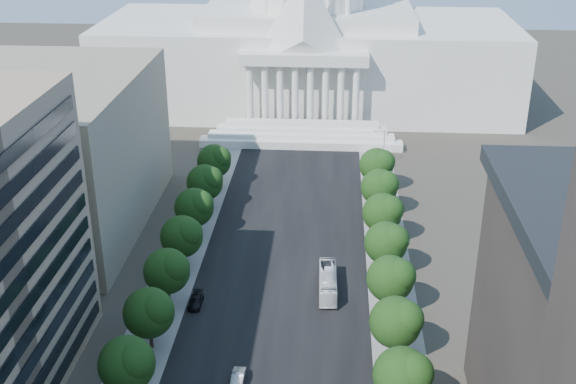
# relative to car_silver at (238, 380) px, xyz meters

# --- Properties ---
(road_asphalt) EXTENTS (30.00, 260.00, 0.01)m
(road_asphalt) POSITION_rel_car_silver_xyz_m (4.00, 37.67, -0.82)
(road_asphalt) COLOR black
(road_asphalt) RESTS_ON ground
(sidewalk_left) EXTENTS (8.00, 260.00, 0.02)m
(sidewalk_left) POSITION_rel_car_silver_xyz_m (-15.00, 37.67, -0.82)
(sidewalk_left) COLOR gray
(sidewalk_left) RESTS_ON ground
(sidewalk_right) EXTENTS (8.00, 260.00, 0.02)m
(sidewalk_right) POSITION_rel_car_silver_xyz_m (23.00, 37.67, -0.82)
(sidewalk_right) COLOR gray
(sidewalk_right) RESTS_ON ground
(capitol) EXTENTS (120.00, 56.00, 73.00)m
(capitol) POSITION_rel_car_silver_xyz_m (4.00, 132.56, 19.19)
(capitol) COLOR white
(capitol) RESTS_ON ground
(office_block_left_far) EXTENTS (38.00, 52.00, 30.00)m
(office_block_left_far) POSITION_rel_car_silver_xyz_m (-44.00, 47.67, 14.18)
(office_block_left_far) COLOR gray
(office_block_left_far) RESTS_ON ground
(tree_l_d) EXTENTS (7.79, 7.60, 9.97)m
(tree_l_d) POSITION_rel_car_silver_xyz_m (-13.67, -4.53, 5.64)
(tree_l_d) COLOR #33261C
(tree_l_d) RESTS_ON ground
(tree_l_e) EXTENTS (7.79, 7.60, 9.97)m
(tree_l_e) POSITION_rel_car_silver_xyz_m (-13.67, 7.47, 5.64)
(tree_l_e) COLOR #33261C
(tree_l_e) RESTS_ON ground
(tree_l_f) EXTENTS (7.79, 7.60, 9.97)m
(tree_l_f) POSITION_rel_car_silver_xyz_m (-13.67, 19.47, 5.64)
(tree_l_f) COLOR #33261C
(tree_l_f) RESTS_ON ground
(tree_l_g) EXTENTS (7.79, 7.60, 9.97)m
(tree_l_g) POSITION_rel_car_silver_xyz_m (-13.67, 31.47, 5.64)
(tree_l_g) COLOR #33261C
(tree_l_g) RESTS_ON ground
(tree_l_h) EXTENTS (7.79, 7.60, 9.97)m
(tree_l_h) POSITION_rel_car_silver_xyz_m (-13.67, 43.47, 5.64)
(tree_l_h) COLOR #33261C
(tree_l_h) RESTS_ON ground
(tree_l_i) EXTENTS (7.79, 7.60, 9.97)m
(tree_l_i) POSITION_rel_car_silver_xyz_m (-13.67, 55.47, 5.64)
(tree_l_i) COLOR #33261C
(tree_l_i) RESTS_ON ground
(tree_l_j) EXTENTS (7.79, 7.60, 9.97)m
(tree_l_j) POSITION_rel_car_silver_xyz_m (-13.67, 67.47, 5.64)
(tree_l_j) COLOR #33261C
(tree_l_j) RESTS_ON ground
(tree_r_d) EXTENTS (7.79, 7.60, 9.97)m
(tree_r_d) POSITION_rel_car_silver_xyz_m (22.33, -4.53, 5.64)
(tree_r_d) COLOR #33261C
(tree_r_d) RESTS_ON ground
(tree_r_e) EXTENTS (7.79, 7.60, 9.97)m
(tree_r_e) POSITION_rel_car_silver_xyz_m (22.33, 7.47, 5.64)
(tree_r_e) COLOR #33261C
(tree_r_e) RESTS_ON ground
(tree_r_f) EXTENTS (7.79, 7.60, 9.97)m
(tree_r_f) POSITION_rel_car_silver_xyz_m (22.33, 19.47, 5.64)
(tree_r_f) COLOR #33261C
(tree_r_f) RESTS_ON ground
(tree_r_g) EXTENTS (7.79, 7.60, 9.97)m
(tree_r_g) POSITION_rel_car_silver_xyz_m (22.33, 31.47, 5.64)
(tree_r_g) COLOR #33261C
(tree_r_g) RESTS_ON ground
(tree_r_h) EXTENTS (7.79, 7.60, 9.97)m
(tree_r_h) POSITION_rel_car_silver_xyz_m (22.33, 43.47, 5.64)
(tree_r_h) COLOR #33261C
(tree_r_h) RESTS_ON ground
(tree_r_i) EXTENTS (7.79, 7.60, 9.97)m
(tree_r_i) POSITION_rel_car_silver_xyz_m (22.33, 55.47, 5.64)
(tree_r_i) COLOR #33261C
(tree_r_i) RESTS_ON ground
(tree_r_j) EXTENTS (7.79, 7.60, 9.97)m
(tree_r_j) POSITION_rel_car_silver_xyz_m (22.33, 67.47, 5.64)
(tree_r_j) COLOR #33261C
(tree_r_j) RESTS_ON ground
(streetlight_c) EXTENTS (2.61, 0.44, 9.00)m
(streetlight_c) POSITION_rel_car_silver_xyz_m (23.90, 7.67, 5.01)
(streetlight_c) COLOR gray
(streetlight_c) RESTS_ON ground
(streetlight_d) EXTENTS (2.61, 0.44, 9.00)m
(streetlight_d) POSITION_rel_car_silver_xyz_m (23.90, 32.67, 5.01)
(streetlight_d) COLOR gray
(streetlight_d) RESTS_ON ground
(streetlight_e) EXTENTS (2.61, 0.44, 9.00)m
(streetlight_e) POSITION_rel_car_silver_xyz_m (23.90, 57.67, 5.01)
(streetlight_e) COLOR gray
(streetlight_e) RESTS_ON ground
(streetlight_f) EXTENTS (2.61, 0.44, 9.00)m
(streetlight_f) POSITION_rel_car_silver_xyz_m (23.90, 82.67, 5.01)
(streetlight_f) COLOR gray
(streetlight_f) RESTS_ON ground
(car_silver) EXTENTS (1.82, 4.98, 1.63)m
(car_silver) POSITION_rel_car_silver_xyz_m (0.00, 0.00, 0.00)
(car_silver) COLOR #A9ACB1
(car_silver) RESTS_ON ground
(car_dark_b) EXTENTS (2.11, 5.17, 1.50)m
(car_dark_b) POSITION_rel_car_silver_xyz_m (-9.50, 19.52, -0.07)
(car_dark_b) COLOR black
(car_dark_b) RESTS_ON ground
(city_bus) EXTENTS (3.22, 12.41, 3.44)m
(city_bus) POSITION_rel_car_silver_xyz_m (12.10, 25.29, 0.90)
(city_bus) COLOR white
(city_bus) RESTS_ON ground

